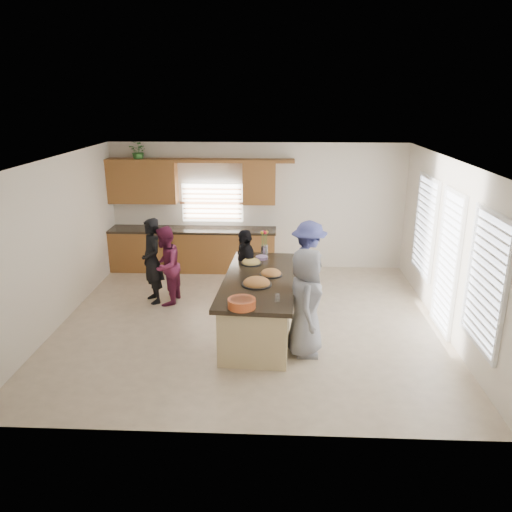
{
  "coord_description": "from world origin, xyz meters",
  "views": [
    {
      "loc": [
        0.47,
        -7.88,
        3.78
      ],
      "look_at": [
        0.1,
        0.19,
        1.15
      ],
      "focal_mm": 35.0,
      "sensor_mm": 36.0,
      "label": 1
    }
  ],
  "objects_px": {
    "woman_left_front": "(245,270)",
    "woman_right_front": "(306,302)",
    "island": "(260,306)",
    "woman_left_back": "(152,261)",
    "woman_right_back": "(308,267)",
    "salad_bowl": "(242,303)",
    "woman_left_mid": "(165,266)"
  },
  "relations": [
    {
      "from": "woman_left_back",
      "to": "woman_right_back",
      "type": "xyz_separation_m",
      "value": [
        2.9,
        -0.33,
        0.03
      ]
    },
    {
      "from": "woman_left_back",
      "to": "woman_right_back",
      "type": "bearing_deg",
      "value": 52.11
    },
    {
      "from": "woman_right_back",
      "to": "woman_right_front",
      "type": "xyz_separation_m",
      "value": [
        -0.12,
        -1.56,
        -0.01
      ]
    },
    {
      "from": "island",
      "to": "woman_left_back",
      "type": "distance_m",
      "value": 2.4
    },
    {
      "from": "island",
      "to": "woman_right_back",
      "type": "relative_size",
      "value": 1.64
    },
    {
      "from": "woman_left_back",
      "to": "woman_right_front",
      "type": "distance_m",
      "value": 3.35
    },
    {
      "from": "island",
      "to": "salad_bowl",
      "type": "distance_m",
      "value": 1.34
    },
    {
      "from": "island",
      "to": "woman_left_back",
      "type": "bearing_deg",
      "value": 153.66
    },
    {
      "from": "woman_right_front",
      "to": "woman_right_back",
      "type": "bearing_deg",
      "value": -1.83
    },
    {
      "from": "woman_left_front",
      "to": "woman_right_front",
      "type": "bearing_deg",
      "value": 10.52
    },
    {
      "from": "woman_left_back",
      "to": "woman_right_front",
      "type": "relative_size",
      "value": 0.97
    },
    {
      "from": "woman_left_mid",
      "to": "woman_right_front",
      "type": "xyz_separation_m",
      "value": [
        2.51,
        -1.8,
        0.09
      ]
    },
    {
      "from": "salad_bowl",
      "to": "woman_right_back",
      "type": "height_order",
      "value": "woman_right_back"
    },
    {
      "from": "woman_left_back",
      "to": "woman_right_back",
      "type": "distance_m",
      "value": 2.91
    },
    {
      "from": "woman_left_front",
      "to": "woman_left_mid",
      "type": "bearing_deg",
      "value": -117.6
    },
    {
      "from": "woman_left_back",
      "to": "woman_left_front",
      "type": "height_order",
      "value": "woman_left_back"
    },
    {
      "from": "woman_right_back",
      "to": "woman_right_front",
      "type": "height_order",
      "value": "woman_right_back"
    },
    {
      "from": "woman_left_mid",
      "to": "woman_left_front",
      "type": "height_order",
      "value": "woman_left_front"
    },
    {
      "from": "salad_bowl",
      "to": "woman_left_mid",
      "type": "distance_m",
      "value": 2.81
    },
    {
      "from": "salad_bowl",
      "to": "woman_left_mid",
      "type": "height_order",
      "value": "woman_left_mid"
    },
    {
      "from": "island",
      "to": "woman_right_front",
      "type": "bearing_deg",
      "value": -41.53
    },
    {
      "from": "island",
      "to": "woman_right_front",
      "type": "height_order",
      "value": "woman_right_front"
    },
    {
      "from": "woman_left_mid",
      "to": "woman_left_front",
      "type": "xyz_separation_m",
      "value": [
        1.5,
        -0.17,
        0.01
      ]
    },
    {
      "from": "salad_bowl",
      "to": "woman_left_mid",
      "type": "relative_size",
      "value": 0.26
    },
    {
      "from": "salad_bowl",
      "to": "woman_right_back",
      "type": "xyz_separation_m",
      "value": [
        1.04,
        2.05,
        -0.18
      ]
    },
    {
      "from": "woman_left_mid",
      "to": "woman_right_back",
      "type": "height_order",
      "value": "woman_right_back"
    },
    {
      "from": "woman_left_mid",
      "to": "woman_right_back",
      "type": "relative_size",
      "value": 0.88
    },
    {
      "from": "island",
      "to": "woman_right_front",
      "type": "distance_m",
      "value": 1.07
    },
    {
      "from": "salad_bowl",
      "to": "woman_left_mid",
      "type": "xyz_separation_m",
      "value": [
        -1.59,
        2.3,
        -0.28
      ]
    },
    {
      "from": "woman_right_back",
      "to": "woman_right_front",
      "type": "distance_m",
      "value": 1.56
    },
    {
      "from": "woman_left_back",
      "to": "woman_left_front",
      "type": "xyz_separation_m",
      "value": [
        1.76,
        -0.25,
        -0.06
      ]
    },
    {
      "from": "island",
      "to": "woman_left_mid",
      "type": "height_order",
      "value": "woman_left_mid"
    }
  ]
}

